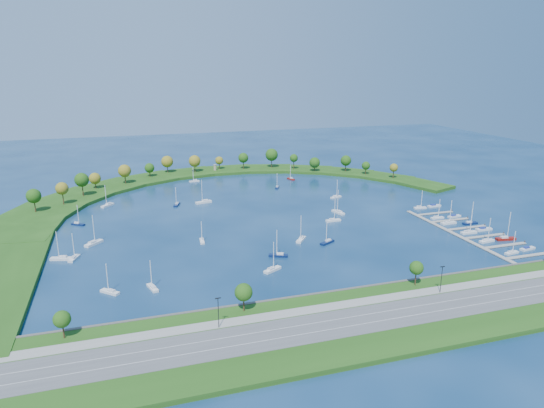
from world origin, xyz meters
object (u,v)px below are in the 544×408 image
object	(u,v)px
harbor_tower	(215,167)
moored_boat_19	(108,205)
docked_boat_4	(469,232)
moored_boat_11	(74,258)
moored_boat_7	(110,291)
docked_boat_0	(512,252)
moored_boat_1	(291,178)
moored_boat_18	(194,181)
moored_boat_14	(61,258)
moored_boat_17	(272,269)
docked_boat_1	(527,249)
moored_boat_3	(277,187)
moored_boat_6	(78,224)
docked_boat_6	(448,222)
moored_boat_4	(177,204)
docked_boat_2	(487,240)
docked_boat_10	(420,207)
moored_boat_8	(153,287)
docked_boat_8	(437,217)
moored_boat_2	(204,202)
moored_boat_5	(301,239)
dock_system	(468,233)
docked_boat_9	(454,216)
docked_boat_11	(434,206)
moored_boat_16	(338,212)
moored_boat_15	(333,220)
docked_boat_5	(484,229)
docked_boat_3	(506,238)
moored_boat_10	(202,240)
moored_boat_9	(327,242)
docked_boat_7	(470,223)

from	to	relation	value
harbor_tower	moored_boat_19	world-z (taller)	moored_boat_19
docked_boat_4	moored_boat_11	bearing A→B (deg)	173.48
moored_boat_7	docked_boat_0	bearing A→B (deg)	-140.40
moored_boat_1	moored_boat_18	size ratio (longest dim) A/B	1.01
docked_boat_0	docked_boat_4	size ratio (longest dim) A/B	0.84
moored_boat_7	moored_boat_14	world-z (taller)	moored_boat_14
harbor_tower	moored_boat_18	size ratio (longest dim) A/B	0.42
moored_boat_17	docked_boat_1	bearing A→B (deg)	-35.95
moored_boat_1	moored_boat_3	xyz separation A→B (m)	(-17.50, -21.41, -0.01)
moored_boat_6	docked_boat_6	world-z (taller)	docked_boat_6
moored_boat_6	docked_boat_1	bearing A→B (deg)	8.44
moored_boat_18	moored_boat_4	bearing A→B (deg)	66.35
docked_boat_2	moored_boat_6	bearing A→B (deg)	148.74
harbor_tower	docked_boat_10	bearing A→B (deg)	-54.50
moored_boat_8	docked_boat_8	xyz separation A→B (m)	(152.89, 41.86, -0.00)
moored_boat_6	moored_boat_7	xyz separation A→B (m)	(16.29, -87.19, 0.01)
moored_boat_2	docked_boat_6	size ratio (longest dim) A/B	1.14
moored_boat_8	docked_boat_0	size ratio (longest dim) A/B	1.07
moored_boat_17	moored_boat_4	bearing A→B (deg)	73.10
moored_boat_5	dock_system	bearing A→B (deg)	117.73
moored_boat_2	docked_boat_9	size ratio (longest dim) A/B	1.80
moored_boat_18	moored_boat_19	xyz separation A→B (m)	(-58.16, -47.07, 0.06)
harbor_tower	moored_boat_2	distance (m)	86.11
docked_boat_6	docked_boat_11	world-z (taller)	docked_boat_6
docked_boat_1	moored_boat_16	bearing A→B (deg)	118.49
moored_boat_8	moored_boat_7	bearing A→B (deg)	69.66
moored_boat_4	moored_boat_5	size ratio (longest dim) A/B	0.90
moored_boat_6	moored_boat_15	size ratio (longest dim) A/B	0.89
moored_boat_17	docked_boat_5	size ratio (longest dim) A/B	1.41
moored_boat_5	moored_boat_16	size ratio (longest dim) A/B	0.93
harbor_tower	docked_boat_3	xyz separation A→B (m)	(102.21, -189.71, -3.31)
docked_boat_0	moored_boat_17	bearing A→B (deg)	164.35
docked_boat_3	moored_boat_5	bearing A→B (deg)	171.92
moored_boat_6	moored_boat_17	xyz separation A→B (m)	(78.40, -85.94, 0.04)
moored_boat_19	moored_boat_10	bearing A→B (deg)	71.07
moored_boat_3	moored_boat_10	xyz separation A→B (m)	(-65.84, -88.23, -0.00)
docked_boat_3	docked_boat_11	distance (m)	58.40
docked_boat_1	moored_boat_8	bearing A→B (deg)	168.39
moored_boat_7	moored_boat_18	distance (m)	175.96
moored_boat_9	moored_boat_14	xyz separation A→B (m)	(-115.93, 15.67, 0.02)
docked_boat_0	docked_boat_11	xyz separation A→B (m)	(12.34, 73.48, -0.25)
moored_boat_15	docked_boat_2	size ratio (longest dim) A/B	1.04
docked_boat_8	docked_boat_4	bearing A→B (deg)	-89.06
docked_boat_10	docked_boat_5	bearing A→B (deg)	-72.12
moored_boat_16	docked_boat_0	xyz separation A→B (m)	(46.69, -78.38, -0.09)
moored_boat_15	docked_boat_6	xyz separation A→B (m)	(55.46, -22.18, 0.02)
docked_boat_10	moored_boat_6	bearing A→B (deg)	179.09
moored_boat_2	docked_boat_4	size ratio (longest dim) A/B	1.18
dock_system	docked_boat_7	xyz separation A→B (m)	(10.72, 11.74, 0.56)
moored_boat_17	moored_boat_19	world-z (taller)	moored_boat_19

